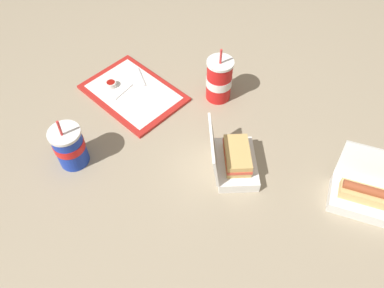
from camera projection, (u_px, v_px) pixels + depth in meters
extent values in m
plane|color=gray|center=(206.00, 155.00, 1.27)|extent=(3.20, 3.20, 0.00)
cube|color=red|center=(133.00, 93.00, 1.44)|extent=(0.40, 0.30, 0.01)
cube|color=white|center=(133.00, 92.00, 1.43)|extent=(0.35, 0.26, 0.00)
cylinder|color=white|center=(111.00, 85.00, 1.44)|extent=(0.04, 0.04, 0.02)
cylinder|color=#9E140F|center=(111.00, 83.00, 1.43)|extent=(0.03, 0.03, 0.01)
cube|color=white|center=(114.00, 87.00, 1.45)|extent=(0.12, 0.12, 0.00)
cube|color=white|center=(141.00, 77.00, 1.48)|extent=(0.11, 0.05, 0.00)
cube|color=white|center=(361.00, 200.00, 1.14)|extent=(0.22, 0.20, 0.04)
cube|color=white|center=(372.00, 165.00, 1.12)|extent=(0.18, 0.13, 0.12)
cube|color=#DBB770|center=(365.00, 194.00, 1.11)|extent=(0.15, 0.12, 0.03)
cylinder|color=#9E4728|center=(368.00, 190.00, 1.09)|extent=(0.13, 0.09, 0.03)
cylinder|color=yellow|center=(369.00, 189.00, 1.08)|extent=(0.11, 0.07, 0.01)
cube|color=white|center=(236.00, 164.00, 1.22)|extent=(0.23, 0.22, 0.04)
cube|color=white|center=(213.00, 150.00, 1.15)|extent=(0.17, 0.14, 0.13)
cube|color=tan|center=(237.00, 159.00, 1.19)|extent=(0.15, 0.14, 0.02)
cube|color=#D64C38|center=(237.00, 156.00, 1.18)|extent=(0.16, 0.15, 0.01)
cube|color=tan|center=(238.00, 153.00, 1.17)|extent=(0.15, 0.14, 0.02)
cylinder|color=#1938B7|center=(70.00, 148.00, 1.20)|extent=(0.10, 0.10, 0.14)
cylinder|color=red|center=(69.00, 145.00, 1.19)|extent=(0.10, 0.10, 0.03)
cylinder|color=white|center=(64.00, 133.00, 1.14)|extent=(0.10, 0.10, 0.01)
cylinder|color=red|center=(60.00, 128.00, 1.11)|extent=(0.01, 0.01, 0.06)
cylinder|color=red|center=(219.00, 81.00, 1.37)|extent=(0.09, 0.09, 0.16)
cylinder|color=white|center=(219.00, 81.00, 1.37)|extent=(0.10, 0.10, 0.04)
cylinder|color=white|center=(220.00, 63.00, 1.31)|extent=(0.10, 0.10, 0.01)
cylinder|color=red|center=(221.00, 56.00, 1.27)|extent=(0.01, 0.01, 0.06)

